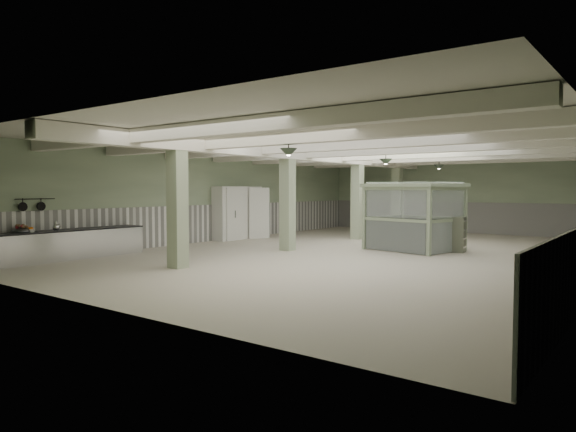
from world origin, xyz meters
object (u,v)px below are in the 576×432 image
Objects in this scene: prep_counter at (63,245)px; guard_booth at (414,204)px; filing_cabinet at (459,235)px; walkin_cooler at (238,212)px.

guard_booth is (7.53, 8.77, 1.16)m from prep_counter.
filing_cabinet is at bearing 44.94° from prep_counter.
filing_cabinet is at bearing 21.16° from guard_booth.
walkin_cooler is (-0.08, 8.00, 0.69)m from prep_counter.
guard_booth is at bearing 49.35° from prep_counter.
filing_cabinet is (9.13, 1.02, -0.55)m from walkin_cooler.
prep_counter is 2.08× the size of walkin_cooler.
prep_counter is 8.03m from walkin_cooler.
guard_booth is 1.84m from filing_cabinet.
guard_booth is at bearing -178.56° from filing_cabinet.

